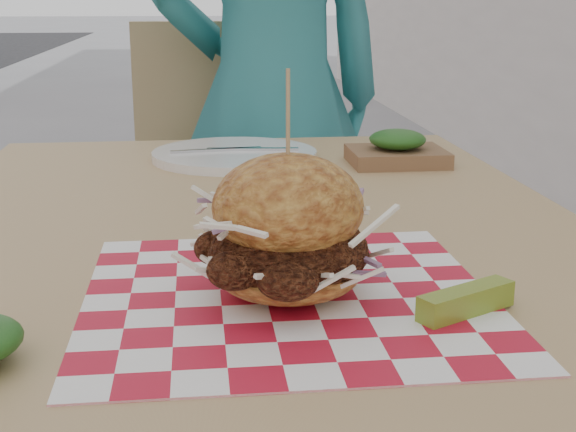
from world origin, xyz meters
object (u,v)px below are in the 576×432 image
Objects in this scene: patio_chair at (223,193)px; patio_table at (254,292)px; sandwich at (288,235)px; diner at (272,99)px.

patio_table is at bearing -91.10° from patio_chair.
patio_table is at bearing 94.07° from sandwich.
patio_table is 1.26× the size of patio_chair.
patio_chair is at bearing 90.12° from patio_table.
sandwich reaches higher than patio_table.
diner is at bearing -35.47° from patio_chair.
diner is 7.85× the size of sandwich.
diner is 0.92m from patio_table.
sandwich is at bearing -90.38° from patio_chair.
diner is at bearing 83.08° from patio_table.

